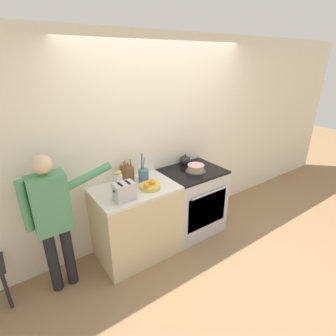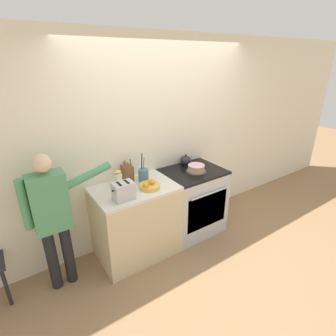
{
  "view_description": "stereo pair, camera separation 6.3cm",
  "coord_description": "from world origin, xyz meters",
  "views": [
    {
      "loc": [
        -1.89,
        -2.09,
        2.31
      ],
      "look_at": [
        -0.19,
        0.29,
        1.07
      ],
      "focal_mm": 28.0,
      "sensor_mm": 36.0,
      "label": 1
    },
    {
      "loc": [
        -1.83,
        -2.13,
        2.31
      ],
      "look_at": [
        -0.19,
        0.29,
        1.07
      ],
      "focal_mm": 28.0,
      "sensor_mm": 36.0,
      "label": 2
    }
  ],
  "objects": [
    {
      "name": "knife_block",
      "position": [
        -0.61,
        0.54,
        1.02
      ],
      "size": [
        0.11,
        0.14,
        0.28
      ],
      "color": "brown",
      "rests_on": "counter_cabinet"
    },
    {
      "name": "tea_kettle",
      "position": [
        0.28,
        0.53,
        0.99
      ],
      "size": [
        0.19,
        0.16,
        0.16
      ],
      "color": "#232328",
      "rests_on": "stove_range"
    },
    {
      "name": "utensil_crock",
      "position": [
        -0.46,
        0.41,
        1.0
      ],
      "size": [
        0.12,
        0.12,
        0.35
      ],
      "color": "#477084",
      "rests_on": "counter_cabinet"
    },
    {
      "name": "counter_cabinet",
      "position": [
        -0.64,
        0.32,
        0.46
      ],
      "size": [
        0.96,
        0.64,
        0.92
      ],
      "color": "beige",
      "rests_on": "ground_plane"
    },
    {
      "name": "ground_plane",
      "position": [
        0.0,
        0.0,
        0.0
      ],
      "size": [
        16.0,
        16.0,
        0.0
      ],
      "primitive_type": "plane",
      "color": "#93704C"
    },
    {
      "name": "person_baker",
      "position": [
        -1.54,
        0.32,
        0.9
      ],
      "size": [
        0.89,
        0.2,
        1.52
      ],
      "rotation": [
        0.0,
        0.0,
        0.14
      ],
      "color": "black",
      "rests_on": "ground_plane"
    },
    {
      "name": "toaster",
      "position": [
        -0.85,
        0.15,
        1.02
      ],
      "size": [
        0.23,
        0.15,
        0.19
      ],
      "color": "#B7BABF",
      "rests_on": "counter_cabinet"
    },
    {
      "name": "stove_range",
      "position": [
        0.24,
        0.32,
        0.46
      ],
      "size": [
        0.79,
        0.68,
        0.92
      ],
      "color": "#B7BABF",
      "rests_on": "ground_plane"
    },
    {
      "name": "milk_carton",
      "position": [
        -0.78,
        0.42,
        1.03
      ],
      "size": [
        0.07,
        0.07,
        0.23
      ],
      "color": "white",
      "rests_on": "counter_cabinet"
    },
    {
      "name": "wall_back",
      "position": [
        0.0,
        0.66,
        1.3
      ],
      "size": [
        8.0,
        0.04,
        2.6
      ],
      "color": "silver",
      "rests_on": "ground_plane"
    },
    {
      "name": "fruit_bowl",
      "position": [
        -0.5,
        0.21,
        0.96
      ],
      "size": [
        0.24,
        0.24,
        0.11
      ],
      "color": "gold",
      "rests_on": "counter_cabinet"
    },
    {
      "name": "layer_cake",
      "position": [
        0.25,
        0.28,
        0.97
      ],
      "size": [
        0.27,
        0.27,
        0.09
      ],
      "color": "#4C4C51",
      "rests_on": "stove_range"
    }
  ]
}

